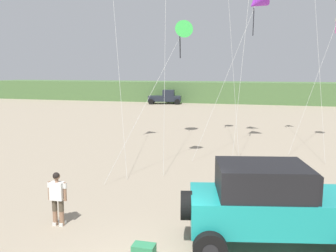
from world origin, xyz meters
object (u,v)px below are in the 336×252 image
at_px(kite_white_parafoil, 257,2).
at_px(person_watching, 57,196).
at_px(jeep, 272,204).
at_px(distant_pickup, 166,97).
at_px(cooler_box, 144,252).
at_px(kite_blue_swept, 183,31).

bearing_deg(kite_white_parafoil, person_watching, -111.99).
relative_size(jeep, distant_pickup, 1.03).
distance_m(person_watching, kite_white_parafoil, 15.93).
distance_m(cooler_box, kite_white_parafoil, 16.58).
bearing_deg(person_watching, kite_white_parafoil, 68.01).
xyz_separation_m(jeep, cooler_box, (-3.05, -1.50, -1.01)).
relative_size(jeep, kite_white_parafoil, 0.53).
height_order(kite_white_parafoil, kite_blue_swept, kite_white_parafoil).
bearing_deg(jeep, kite_blue_swept, 118.16).
bearing_deg(distant_pickup, person_watching, -79.02).
bearing_deg(kite_blue_swept, cooler_box, -82.86).
distance_m(jeep, kite_white_parafoil, 14.67).
distance_m(cooler_box, distant_pickup, 42.46).
bearing_deg(person_watching, distant_pickup, 100.98).
xyz_separation_m(distant_pickup, kite_blue_swept, (9.70, -31.63, 5.61)).
xyz_separation_m(person_watching, kite_blue_swept, (1.97, 8.22, 5.61)).
relative_size(jeep, cooler_box, 8.95).
height_order(cooler_box, kite_blue_swept, kite_blue_swept).
xyz_separation_m(cooler_box, distant_pickup, (-10.87, 41.04, 0.75)).
bearing_deg(kite_blue_swept, jeep, -61.84).
distance_m(jeep, cooler_box, 3.55).
distance_m(jeep, distant_pickup, 41.92).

